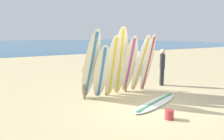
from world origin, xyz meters
The scene contains 13 objects.
ground_plane centered at (0.00, 0.00, 0.00)m, with size 120.00×120.00×0.00m, color #CCB784.
ocean_water centered at (0.00, 58.00, 0.00)m, with size 120.00×80.00×0.01m, color #1E5984.
surfboard_rack centered at (-0.14, 1.53, 0.70)m, with size 2.74×0.09×1.13m.
surfboard_leaning_far_left centered at (-1.32, 1.27, 1.22)m, with size 0.62×1.04×2.43m.
surfboard_leaning_left centered at (-0.97, 1.19, 0.96)m, with size 0.60×0.78×1.92m.
surfboard_leaning_center_left centered at (-0.51, 1.21, 1.12)m, with size 0.55×0.69×2.24m.
surfboard_leaning_center centered at (-0.15, 1.27, 1.28)m, with size 0.63×0.70×2.56m.
surfboard_leaning_center_right centered at (0.25, 1.25, 1.11)m, with size 0.71×1.06×2.22m.
surfboard_leaning_right centered at (0.68, 1.11, 1.13)m, with size 0.51×0.95×2.25m.
surfboard_leaning_far_right centered at (1.04, 1.11, 1.13)m, with size 0.60×0.71×2.27m.
surfboard_lying_on_sand centered at (0.34, -0.14, 0.04)m, with size 2.61×1.37×0.08m.
beachgoer_standing centered at (2.34, 1.62, 0.89)m, with size 0.28×0.31×1.63m.
sand_bucket centered at (-0.25, -1.26, 0.13)m, with size 0.23×0.23×0.26m, color #B73338.
Camera 1 is at (-4.27, -4.88, 2.21)m, focal length 32.92 mm.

